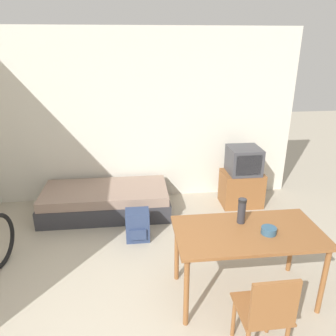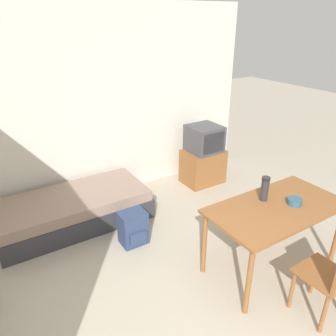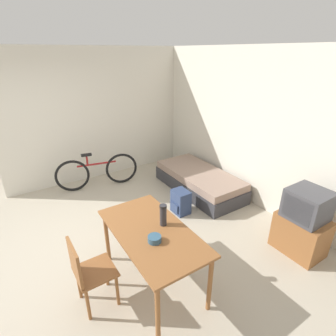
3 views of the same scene
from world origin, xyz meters
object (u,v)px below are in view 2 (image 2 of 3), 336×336
(daybed, at_px, (74,210))
(mate_bowl, at_px, (295,202))
(wooden_chair, at_px, (334,275))
(tv, at_px, (203,156))
(backpack, at_px, (133,228))
(dining_table, at_px, (276,214))
(thermos_flask, at_px, (265,188))

(daybed, xyz_separation_m, mate_bowl, (1.70, -2.01, 0.60))
(wooden_chair, relative_size, mate_bowl, 6.05)
(daybed, xyz_separation_m, tv, (2.15, 0.05, 0.25))
(tv, height_order, backpack, tv)
(wooden_chair, bearing_deg, daybed, 118.14)
(mate_bowl, bearing_deg, wooden_chair, -111.39)
(dining_table, bearing_deg, wooden_chair, -96.93)
(dining_table, height_order, wooden_chair, wooden_chair)
(daybed, height_order, thermos_flask, thermos_flask)
(thermos_flask, xyz_separation_m, backpack, (-1.04, 0.99, -0.70))
(thermos_flask, relative_size, mate_bowl, 1.82)
(dining_table, distance_m, thermos_flask, 0.28)
(daybed, distance_m, backpack, 0.92)
(dining_table, distance_m, wooden_chair, 0.77)
(wooden_chair, bearing_deg, mate_bowl, 68.61)
(dining_table, distance_m, backpack, 1.64)
(dining_table, bearing_deg, tv, 72.61)
(daybed, distance_m, wooden_chair, 3.06)
(daybed, xyz_separation_m, backpack, (0.47, -0.79, 0.01))
(mate_bowl, distance_m, backpack, 1.83)
(tv, xyz_separation_m, mate_bowl, (-0.45, -2.06, 0.34))
(tv, bearing_deg, wooden_chair, -104.66)
(thermos_flask, distance_m, mate_bowl, 0.32)
(wooden_chair, relative_size, thermos_flask, 3.32)
(wooden_chair, distance_m, mate_bowl, 0.79)
(daybed, height_order, dining_table, dining_table)
(daybed, bearing_deg, dining_table, -51.90)
(daybed, distance_m, tv, 2.17)
(dining_table, relative_size, thermos_flask, 5.43)
(daybed, xyz_separation_m, dining_table, (1.52, -1.94, 0.48))
(thermos_flask, bearing_deg, daybed, 130.15)
(tv, distance_m, thermos_flask, 1.99)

